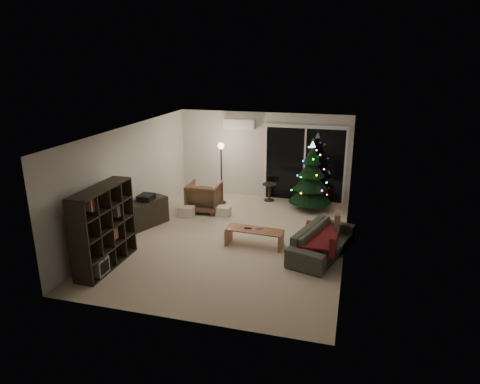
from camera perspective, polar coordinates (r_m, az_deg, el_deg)
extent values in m
plane|color=beige|center=(9.88, -1.03, -6.28)|extent=(6.50, 6.50, 0.00)
plane|color=white|center=(9.15, -1.11, 8.17)|extent=(6.50, 6.50, 0.00)
cube|color=silver|center=(12.49, 3.15, 4.89)|extent=(5.00, 0.02, 2.50)
cube|color=silver|center=(6.59, -9.12, -7.35)|extent=(5.00, 0.02, 2.50)
cube|color=silver|center=(10.40, -14.41, 1.72)|extent=(0.02, 6.50, 2.50)
cube|color=silver|center=(9.09, 14.24, -0.57)|extent=(0.02, 6.50, 2.50)
cube|color=black|center=(12.33, 8.59, 3.59)|extent=(2.20, 0.02, 2.10)
cube|color=white|center=(12.37, -0.10, 9.03)|extent=(0.90, 0.22, 0.28)
cube|color=#3F3833|center=(13.13, 8.65, -0.54)|extent=(2.60, 1.00, 0.10)
cube|color=white|center=(13.35, 8.97, 2.22)|extent=(2.20, 0.06, 1.00)
cube|color=black|center=(10.77, -12.25, -2.73)|extent=(0.77, 1.13, 0.66)
cube|color=black|center=(10.63, -12.39, -0.70)|extent=(0.34, 0.40, 0.14)
imported|color=brown|center=(11.54, -4.79, -0.64)|extent=(0.89, 0.92, 0.79)
cube|color=#FEEED0|center=(11.76, -4.31, -1.22)|extent=(0.53, 0.53, 0.42)
cube|color=white|center=(11.24, -7.15, -2.61)|extent=(0.41, 0.32, 0.28)
cube|color=white|center=(11.22, -2.22, -2.59)|extent=(0.37, 0.29, 0.25)
cylinder|color=black|center=(12.38, 3.92, -0.02)|extent=(0.48, 0.48, 0.51)
cylinder|color=black|center=(12.01, -2.50, 2.36)|extent=(0.27, 0.27, 1.68)
imported|color=#3B3D37|center=(9.21, 10.93, -6.47)|extent=(1.35, 2.17, 0.59)
cube|color=maroon|center=(9.16, 10.35, -5.66)|extent=(0.63, 1.46, 0.05)
cube|color=#7D6953|center=(9.71, 12.81, -3.78)|extent=(0.15, 0.40, 0.39)
cube|color=maroon|center=(8.51, 12.33, -6.89)|extent=(0.14, 0.40, 0.39)
cube|color=black|center=(9.41, 1.05, -4.84)|extent=(0.16, 0.05, 0.02)
cube|color=slate|center=(9.41, 2.61, -4.88)|extent=(0.15, 0.09, 0.02)
cone|color=black|center=(11.64, 9.45, 2.15)|extent=(1.28, 1.28, 1.88)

